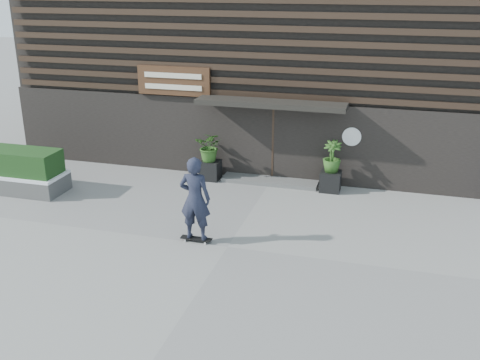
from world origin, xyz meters
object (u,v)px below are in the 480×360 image
(planter_pot_right, at_px, (330,181))
(raised_bed, at_px, (10,181))
(skateboarder, at_px, (195,199))
(planter_pot_left, at_px, (211,170))

(planter_pot_right, xyz_separation_m, raised_bed, (-9.38, -2.49, -0.05))
(planter_pot_right, bearing_deg, skateboarder, -122.09)
(raised_bed, bearing_deg, planter_pot_right, 14.87)
(planter_pot_left, xyz_separation_m, raised_bed, (-5.58, -2.49, -0.05))
(raised_bed, bearing_deg, skateboarder, -15.49)
(planter_pot_right, relative_size, raised_bed, 0.17)
(planter_pot_right, xyz_separation_m, skateboarder, (-2.72, -4.33, 0.82))
(planter_pot_right, bearing_deg, raised_bed, -165.13)
(skateboarder, bearing_deg, planter_pot_right, 57.91)
(raised_bed, bearing_deg, planter_pot_left, 24.06)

